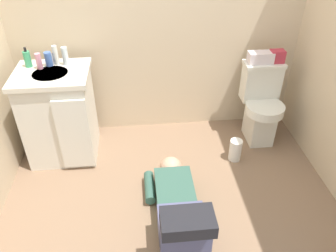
% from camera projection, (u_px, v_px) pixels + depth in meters
% --- Properties ---
extents(ground_plane, '(3.10, 3.11, 0.04)m').
position_uv_depth(ground_plane, '(171.00, 201.00, 2.68)').
color(ground_plane, '#84664E').
extents(wall_back, '(2.76, 0.08, 2.40)m').
position_uv_depth(wall_back, '(158.00, 6.00, 2.87)').
color(wall_back, beige).
rests_on(wall_back, ground_plane).
extents(toilet, '(0.36, 0.46, 0.75)m').
position_uv_depth(toilet, '(261.00, 104.00, 3.14)').
color(toilet, silver).
rests_on(toilet, ground_plane).
extents(vanity_cabinet, '(0.60, 0.53, 0.82)m').
position_uv_depth(vanity_cabinet, '(60.00, 114.00, 2.91)').
color(vanity_cabinet, silver).
rests_on(vanity_cabinet, ground_plane).
extents(faucet, '(0.02, 0.02, 0.10)m').
position_uv_depth(faucet, '(52.00, 59.00, 2.77)').
color(faucet, silver).
rests_on(faucet, vanity_cabinet).
extents(person_plumber, '(0.39, 1.06, 0.52)m').
position_uv_depth(person_plumber, '(178.00, 208.00, 2.36)').
color(person_plumber, '#33594C').
rests_on(person_plumber, ground_plane).
extents(tissue_box, '(0.22, 0.11, 0.10)m').
position_uv_depth(tissue_box, '(260.00, 57.00, 2.96)').
color(tissue_box, silver).
rests_on(tissue_box, toilet).
extents(toiletry_bag, '(0.12, 0.09, 0.11)m').
position_uv_depth(toiletry_bag, '(277.00, 56.00, 2.97)').
color(toiletry_bag, '#B22D3F').
rests_on(toiletry_bag, toilet).
extents(soap_dispenser, '(0.06, 0.06, 0.17)m').
position_uv_depth(soap_dispenser, '(27.00, 59.00, 2.72)').
color(soap_dispenser, '#389864').
rests_on(soap_dispenser, vanity_cabinet).
extents(bottle_pink, '(0.05, 0.05, 0.13)m').
position_uv_depth(bottle_pink, '(39.00, 61.00, 2.70)').
color(bottle_pink, pink).
rests_on(bottle_pink, vanity_cabinet).
extents(bottle_blue, '(0.06, 0.06, 0.12)m').
position_uv_depth(bottle_blue, '(48.00, 59.00, 2.75)').
color(bottle_blue, '#456BB9').
rests_on(bottle_blue, vanity_cabinet).
extents(bottle_white, '(0.04, 0.04, 0.16)m').
position_uv_depth(bottle_white, '(56.00, 55.00, 2.75)').
color(bottle_white, silver).
rests_on(bottle_white, vanity_cabinet).
extents(bottle_clear, '(0.05, 0.05, 0.15)m').
position_uv_depth(bottle_clear, '(65.00, 56.00, 2.75)').
color(bottle_clear, silver).
rests_on(bottle_clear, vanity_cabinet).
extents(paper_towel_roll, '(0.11, 0.11, 0.20)m').
position_uv_depth(paper_towel_roll, '(235.00, 150.00, 3.01)').
color(paper_towel_roll, white).
rests_on(paper_towel_roll, ground_plane).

